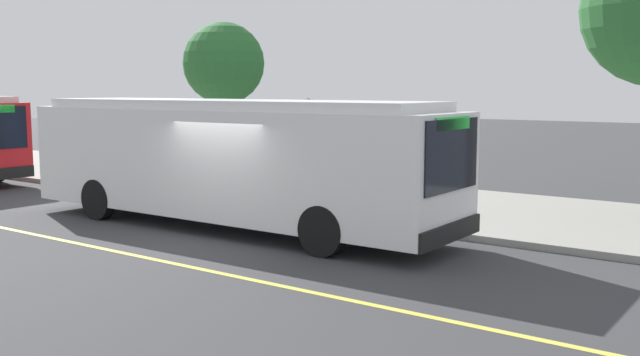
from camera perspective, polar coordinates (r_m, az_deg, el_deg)
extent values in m
plane|color=#38383A|center=(15.59, -7.40, -4.80)|extent=(120.00, 120.00, 0.00)
cube|color=gray|center=(20.28, 4.35, -1.77)|extent=(44.00, 6.40, 0.15)
cube|color=#E0D64C|center=(14.12, -13.59, -6.19)|extent=(36.00, 0.14, 0.01)
cube|color=white|center=(16.64, -7.17, 1.36)|extent=(11.11, 2.67, 2.40)
cube|color=silver|center=(16.56, -7.24, 5.84)|extent=(10.22, 2.41, 0.20)
cube|color=black|center=(13.48, 10.46, 1.79)|extent=(0.06, 2.17, 1.34)
cube|color=black|center=(17.58, -4.34, 2.64)|extent=(9.75, 0.15, 1.06)
cube|color=#197259|center=(17.72, -4.29, -1.45)|extent=(10.53, 0.15, 0.28)
cube|color=#26D83F|center=(13.43, 10.54, 4.28)|extent=(0.05, 1.40, 0.24)
cube|color=black|center=(13.68, 10.38, -4.28)|extent=(0.11, 2.50, 0.36)
cylinder|color=black|center=(15.67, 5.10, -2.85)|extent=(1.00, 0.29, 1.00)
cylinder|color=black|center=(13.76, 0.20, -4.23)|extent=(1.00, 0.29, 1.00)
cylinder|color=black|center=(19.91, -11.92, -0.83)|extent=(1.00, 0.29, 1.00)
cylinder|color=black|center=(18.45, -17.20, -1.63)|extent=(1.00, 0.29, 1.00)
cylinder|color=#333338|center=(21.36, -0.93, 2.15)|extent=(0.10, 0.10, 2.40)
cylinder|color=#333338|center=(20.35, -3.14, 1.89)|extent=(0.10, 0.10, 2.40)
cylinder|color=#333338|center=(23.02, -6.11, 2.47)|extent=(0.10, 0.10, 2.40)
cylinder|color=#333338|center=(22.08, -8.37, 2.24)|extent=(0.10, 0.10, 2.40)
cube|color=#333338|center=(21.60, -4.75, 5.48)|extent=(2.90, 1.60, 0.08)
cube|color=#4C606B|center=(22.17, -3.62, 2.32)|extent=(2.47, 0.04, 2.16)
cube|color=navy|center=(22.55, -7.22, 2.23)|extent=(0.06, 1.11, 1.82)
cube|color=brown|center=(21.64, -4.16, 0.20)|extent=(1.60, 0.44, 0.06)
cube|color=brown|center=(21.79, -3.76, 0.99)|extent=(1.60, 0.05, 0.44)
cube|color=#333338|center=(22.14, -5.57, -0.25)|extent=(0.08, 0.40, 0.45)
cube|color=#333338|center=(21.22, -2.67, -0.54)|extent=(0.08, 0.40, 0.45)
cylinder|color=#333338|center=(18.67, -0.92, 2.04)|extent=(0.07, 0.07, 2.80)
cube|color=white|center=(18.59, -0.96, 5.41)|extent=(0.44, 0.03, 0.56)
cube|color=red|center=(18.58, -0.99, 5.41)|extent=(0.40, 0.01, 0.16)
cylinder|color=brown|center=(26.25, -7.57, 3.53)|extent=(0.36, 0.36, 2.86)
sphere|color=#28662D|center=(26.22, -7.66, 9.04)|extent=(2.91, 2.91, 2.91)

